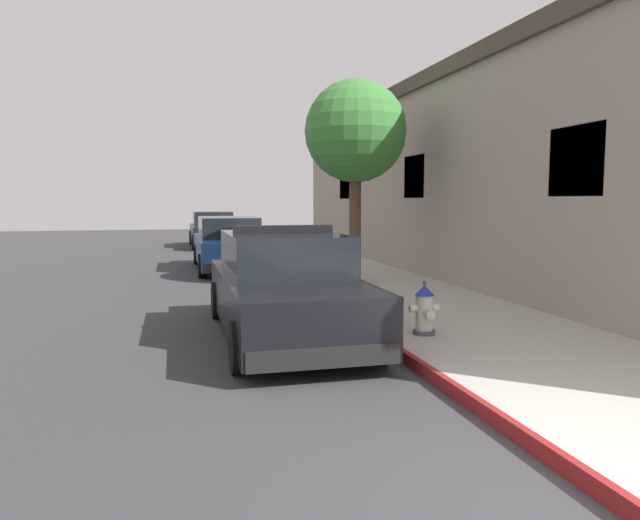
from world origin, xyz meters
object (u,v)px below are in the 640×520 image
at_px(police_cruiser, 284,288).
at_px(fire_hydrant, 424,310).
at_px(parked_car_silver_ahead, 229,245).
at_px(street_tree, 356,133).
at_px(parked_car_dark_far, 212,230).

xyz_separation_m(police_cruiser, fire_hydrant, (1.83, -0.98, -0.24)).
distance_m(parked_car_silver_ahead, street_tree, 5.75).
bearing_deg(fire_hydrant, parked_car_silver_ahead, 100.50).
relative_size(fire_hydrant, street_tree, 0.16).
height_order(police_cruiser, fire_hydrant, police_cruiser).
bearing_deg(police_cruiser, fire_hydrant, -28.02).
bearing_deg(parked_car_silver_ahead, fire_hydrant, -79.50).
distance_m(police_cruiser, parked_car_silver_ahead, 8.95).
height_order(police_cruiser, street_tree, street_tree).
height_order(parked_car_dark_far, street_tree, street_tree).
relative_size(police_cruiser, street_tree, 1.03).
bearing_deg(parked_car_silver_ahead, police_cruiser, -89.96).
relative_size(police_cruiser, parked_car_dark_far, 1.00).
distance_m(police_cruiser, parked_car_dark_far, 17.89).
xyz_separation_m(police_cruiser, parked_car_silver_ahead, (-0.01, 8.95, -0.00)).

